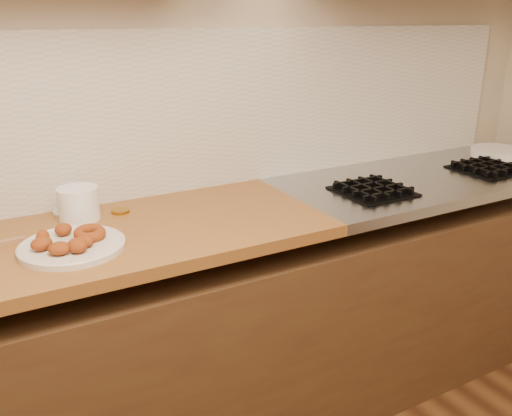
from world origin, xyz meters
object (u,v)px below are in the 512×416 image
object	(u,v)px
plastic_tub	(79,204)
plate_stack	(498,152)
donut_plate	(72,246)
ring_donut	(90,233)

from	to	relation	value
plastic_tub	plate_stack	bearing A→B (deg)	-2.75
plastic_tub	donut_plate	bearing A→B (deg)	-107.06
plastic_tub	plate_stack	distance (m)	1.96
plastic_tub	plate_stack	xyz separation A→B (m)	(1.96, -0.09, -0.04)
donut_plate	ring_donut	xyz separation A→B (m)	(0.06, 0.02, 0.02)
ring_donut	plate_stack	xyz separation A→B (m)	(1.97, 0.13, -0.01)
donut_plate	plastic_tub	xyz separation A→B (m)	(0.07, 0.24, 0.05)
donut_plate	plastic_tub	size ratio (longest dim) A/B	2.29
ring_donut	plastic_tub	world-z (taller)	plastic_tub
plate_stack	donut_plate	bearing A→B (deg)	-175.90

